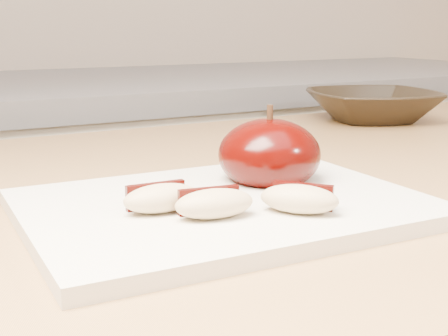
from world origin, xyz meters
TOP-DOWN VIEW (x-y plane):
  - back_cabinet at (0.00, 1.20)m, footprint 2.40×0.62m
  - cutting_board at (-0.04, 0.40)m, footprint 0.31×0.23m
  - apple_half at (0.02, 0.44)m, footprint 0.12×0.12m
  - apple_wedge_a at (-0.10, 0.40)m, footprint 0.06×0.03m
  - apple_wedge_b at (-0.07, 0.36)m, footprint 0.06×0.04m
  - apple_wedge_c at (-0.01, 0.34)m, footprint 0.06×0.06m
  - bowl at (0.39, 0.71)m, footprint 0.24×0.24m

SIDE VIEW (x-z plane):
  - back_cabinet at x=0.00m, z-range 0.00..0.94m
  - cutting_board at x=-0.04m, z-range 0.90..0.91m
  - apple_wedge_a at x=-0.10m, z-range 0.91..0.93m
  - apple_wedge_b at x=-0.07m, z-range 0.91..0.93m
  - apple_wedge_c at x=-0.01m, z-range 0.91..0.93m
  - bowl at x=0.39m, z-range 0.90..0.95m
  - apple_half at x=0.02m, z-range 0.90..0.97m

